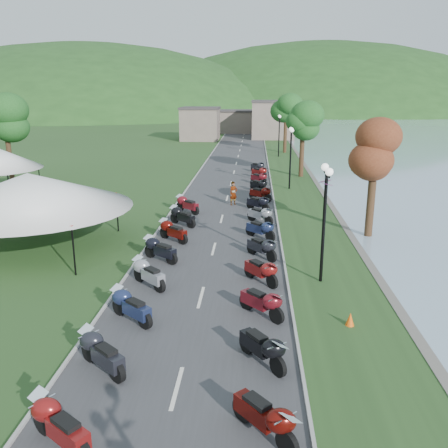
{
  "coord_description": "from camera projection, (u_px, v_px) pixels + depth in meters",
  "views": [
    {
      "loc": [
        2.05,
        -1.34,
        8.02
      ],
      "look_at": [
        0.52,
        22.28,
        1.3
      ],
      "focal_mm": 38.0,
      "sensor_mm": 36.0,
      "label": 1
    }
  ],
  "objects": [
    {
      "name": "road",
      "position": [
        231.0,
        184.0,
        42.0
      ],
      "size": [
        7.0,
        120.0,
        0.02
      ],
      "primitive_type": "cube",
      "color": "#3D3D40",
      "rests_on": "ground"
    },
    {
      "name": "hills_backdrop",
      "position": [
        251.0,
        110.0,
        195.6
      ],
      "size": [
        360.0,
        120.0,
        76.0
      ],
      "primitive_type": null,
      "color": "#285621",
      "rests_on": "ground"
    },
    {
      "name": "far_building",
      "position": [
        233.0,
        122.0,
        84.64
      ],
      "size": [
        18.0,
        16.0,
        5.0
      ],
      "primitive_type": "cube",
      "color": "#7A6A5F",
      "rests_on": "ground"
    },
    {
      "name": "moto_row_left",
      "position": [
        117.0,
        329.0,
        15.35
      ],
      "size": [
        2.6,
        36.77,
        1.1
      ],
      "primitive_type": null,
      "color": "#331411",
      "rests_on": "ground"
    },
    {
      "name": "moto_row_right",
      "position": [
        260.0,
        222.0,
        27.85
      ],
      "size": [
        2.6,
        43.37,
        1.1
      ],
      "primitive_type": null,
      "color": "#331411",
      "rests_on": "ground"
    },
    {
      "name": "vendor_tent_main",
      "position": [
        32.0,
        212.0,
        24.24
      ],
      "size": [
        6.86,
        6.86,
        4.0
      ],
      "primitive_type": null,
      "color": "white",
      "rests_on": "ground"
    },
    {
      "name": "tree_lakeside",
      "position": [
        373.0,
        173.0,
        26.04
      ],
      "size": [
        2.58,
        2.58,
        7.16
      ],
      "primitive_type": null,
      "color": "#256424",
      "rests_on": "ground"
    },
    {
      "name": "pedestrian_a",
      "position": [
        65.0,
        218.0,
        30.72
      ],
      "size": [
        0.7,
        0.62,
        1.59
      ],
      "primitive_type": "imported",
      "rotation": [
        0.0,
        0.0,
        0.42
      ],
      "color": "slate",
      "rests_on": "ground"
    },
    {
      "name": "pedestrian_b",
      "position": [
        49.0,
        225.0,
        29.14
      ],
      "size": [
        1.04,
        0.79,
        1.89
      ],
      "primitive_type": "imported",
      "rotation": [
        0.0,
        0.0,
        2.79
      ],
      "color": "slate",
      "rests_on": "ground"
    },
    {
      "name": "pedestrian_c",
      "position": [
        36.0,
        219.0,
        30.43
      ],
      "size": [
        0.91,
        1.05,
        1.54
      ],
      "primitive_type": "imported",
      "rotation": [
        0.0,
        0.0,
        5.32
      ],
      "color": "slate",
      "rests_on": "ground"
    }
  ]
}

